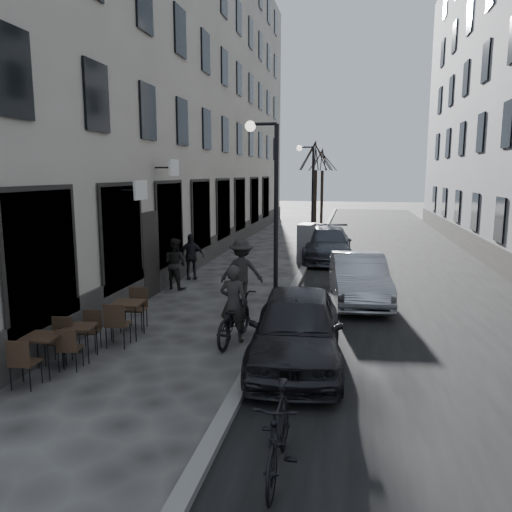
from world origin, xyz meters
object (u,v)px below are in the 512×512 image
(bistro_set_c, at_px, (127,316))
(pedestrian_mid, at_px, (242,271))
(car_near, at_px, (296,328))
(moped, at_px, (279,433))
(streetlamp_near, at_px, (270,195))
(bistro_set_b, at_px, (80,339))
(bistro_set_a, at_px, (43,351))
(utility_cabinet, at_px, (306,243))
(bicycle, at_px, (234,318))
(tree_near, at_px, (316,156))
(tree_far, at_px, (323,159))
(streetlamp_far, at_px, (309,185))
(pedestrian_near, at_px, (175,264))
(car_mid, at_px, (359,278))
(pedestrian_far, at_px, (191,256))
(car_far, at_px, (328,244))

(bistro_set_c, xyz_separation_m, pedestrian_mid, (1.90, 3.49, 0.43))
(car_near, xyz_separation_m, moped, (0.20, -3.71, -0.18))
(streetlamp_near, distance_m, moped, 8.06)
(bistro_set_b, height_order, moped, moped)
(bistro_set_c, xyz_separation_m, moped, (4.18, -4.58, 0.05))
(bistro_set_a, height_order, utility_cabinet, utility_cabinet)
(streetlamp_near, relative_size, bistro_set_b, 3.49)
(bicycle, bearing_deg, utility_cabinet, -87.71)
(tree_near, bearing_deg, tree_far, 90.00)
(streetlamp_far, distance_m, bistro_set_b, 16.92)
(tree_near, bearing_deg, car_near, -86.65)
(tree_near, relative_size, car_near, 1.31)
(streetlamp_far, relative_size, utility_cabinet, 3.15)
(pedestrian_near, height_order, car_near, pedestrian_near)
(streetlamp_far, height_order, tree_far, tree_far)
(pedestrian_near, distance_m, pedestrian_mid, 2.87)
(bistro_set_b, distance_m, car_mid, 7.99)
(bicycle, bearing_deg, tree_near, -85.71)
(tree_far, relative_size, car_near, 1.31)
(tree_near, bearing_deg, streetlamp_far, -91.38)
(bistro_set_a, relative_size, pedestrian_far, 0.96)
(bicycle, height_order, pedestrian_far, pedestrian_far)
(tree_far, distance_m, pedestrian_near, 19.76)
(moped, bearing_deg, bistro_set_a, 154.10)
(streetlamp_near, distance_m, utility_cabinet, 8.22)
(car_mid, bearing_deg, pedestrian_near, 168.40)
(streetlamp_near, height_order, tree_far, tree_far)
(pedestrian_mid, height_order, car_mid, pedestrian_mid)
(tree_far, distance_m, moped, 28.82)
(bistro_set_a, height_order, car_near, car_near)
(car_far, height_order, moped, car_far)
(utility_cabinet, height_order, pedestrian_far, pedestrian_far)
(bistro_set_a, height_order, moped, moped)
(pedestrian_mid, height_order, car_far, pedestrian_mid)
(streetlamp_near, xyz_separation_m, bistro_set_b, (-3.13, -4.40, -2.73))
(bistro_set_b, bearing_deg, bistro_set_c, 68.72)
(tree_near, bearing_deg, bistro_set_a, -99.76)
(bistro_set_a, bearing_deg, car_mid, 44.91)
(tree_far, height_order, moped, tree_far)
(car_near, bearing_deg, streetlamp_near, 103.38)
(tree_near, xyz_separation_m, bicycle, (-0.43, -17.72, -4.13))
(bicycle, bearing_deg, car_mid, -118.59)
(pedestrian_near, distance_m, moped, 10.59)
(tree_far, relative_size, moped, 3.06)
(pedestrian_near, bearing_deg, tree_near, -85.77)
(bistro_set_c, distance_m, pedestrian_far, 6.46)
(tree_near, height_order, bistro_set_c, tree_near)
(pedestrian_near, bearing_deg, tree_far, -81.18)
(pedestrian_near, relative_size, pedestrian_far, 1.03)
(bicycle, distance_m, car_mid, 4.92)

